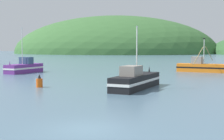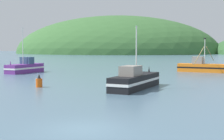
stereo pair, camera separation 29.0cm
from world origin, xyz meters
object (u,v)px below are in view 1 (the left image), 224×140
Objects in this scene: channel_buoy at (39,82)px; fishing_boat_black at (136,80)px; fishing_boat_orange at (203,67)px; fishing_boat_purple at (24,68)px.

fishing_boat_black is at bearing 0.35° from channel_buoy.
fishing_boat_orange is at bearing 49.70° from channel_buoy.
channel_buoy is at bearing 44.11° from fishing_boat_purple.
channel_buoy is at bearing -111.13° from fishing_boat_orange.
fishing_boat_purple reaches higher than fishing_boat_black.
fishing_boat_orange is at bearing -5.56° from fishing_boat_black.
fishing_boat_black is 26.07m from fishing_boat_orange.
fishing_boat_black reaches higher than channel_buoy.
fishing_boat_black is 10.31m from channel_buoy.
fishing_boat_purple is at bearing 116.66° from channel_buoy.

